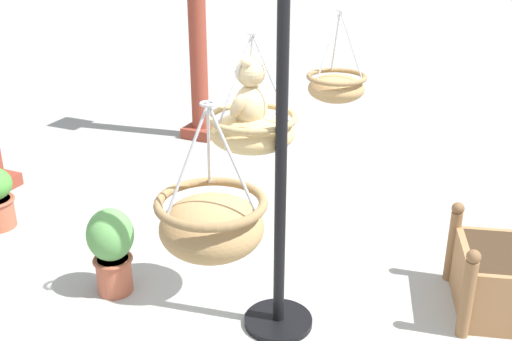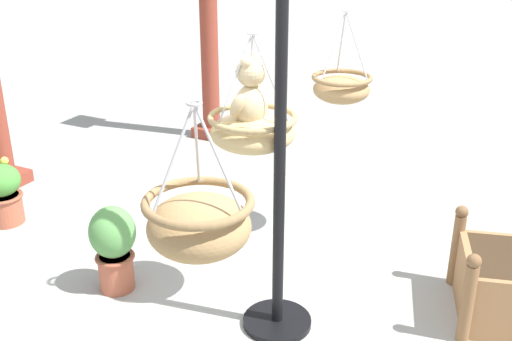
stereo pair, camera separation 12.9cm
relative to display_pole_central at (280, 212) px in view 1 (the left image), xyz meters
name	(u,v)px [view 1 (the left image)]	position (x,y,z in m)	size (l,w,h in m)	color
ground_plane	(258,307)	(0.11, 0.19, -0.81)	(40.00, 40.00, 0.00)	#9E9E99
display_pole_central	(280,212)	(0.00, 0.00, 0.00)	(0.44, 0.44, 2.55)	black
hanging_basket_with_teddy	(252,130)	(0.15, 0.25, 0.44)	(0.54, 0.54, 0.71)	tan
teddy_bear	(249,97)	(0.15, 0.27, 0.64)	(0.31, 0.28, 0.45)	#D1B789
hanging_basket_left_high	(212,224)	(-1.18, -0.19, 0.54)	(0.44, 0.44, 0.63)	#A37F51
hanging_basket_right_low	(336,86)	(1.28, 0.08, 0.44)	(0.45, 0.45, 0.68)	#A37F51
greenhouse_pillar_right	(197,24)	(2.91, 2.18, 0.50)	(0.38, 0.38, 2.70)	brown
potted_plant_tall_leafy	(111,247)	(-0.13, 1.18, -0.46)	(0.32, 0.32, 0.63)	#AD563D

